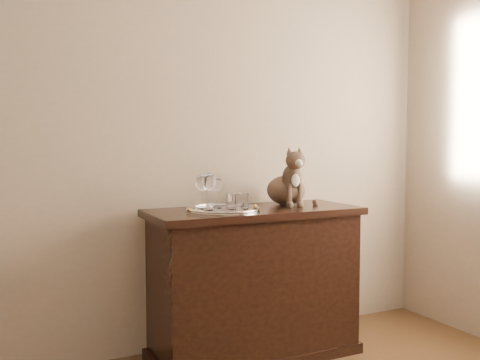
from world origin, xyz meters
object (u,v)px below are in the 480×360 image
at_px(wine_glass_a, 202,192).
at_px(tumbler_c, 241,201).
at_px(tumbler_b, 235,203).
at_px(cat, 286,176).
at_px(sideboard, 254,283).
at_px(wine_glass_b, 217,193).
at_px(tray, 223,210).
at_px(wine_glass_c, 209,192).

height_order(wine_glass_a, tumbler_c, wine_glass_a).
height_order(tumbler_b, cat, cat).
relative_size(sideboard, wine_glass_b, 7.14).
bearing_deg(tumbler_c, cat, 19.82).
bearing_deg(sideboard, tumbler_b, -141.76).
xyz_separation_m(tray, wine_glass_c, (-0.08, -0.00, 0.10)).
height_order(tray, tumbler_b, tumbler_b).
xyz_separation_m(sideboard, tray, (-0.21, -0.03, 0.43)).
xyz_separation_m(sideboard, wine_glass_c, (-0.29, -0.03, 0.53)).
xyz_separation_m(tray, wine_glass_a, (-0.09, 0.08, 0.10)).
bearing_deg(sideboard, wine_glass_b, 165.39).
bearing_deg(cat, tumbler_b, -144.93).
bearing_deg(wine_glass_c, tumbler_b, -51.77).
xyz_separation_m(wine_glass_a, tumbler_c, (0.19, -0.09, -0.05)).
height_order(tray, wine_glass_a, wine_glass_a).
bearing_deg(wine_glass_c, tray, 1.52).
bearing_deg(wine_glass_c, wine_glass_a, 97.00).
relative_size(wine_glass_b, wine_glass_c, 0.84).
bearing_deg(wine_glass_c, wine_glass_b, 46.25).
bearing_deg(tumbler_b, wine_glass_a, 117.60).
distance_m(tray, tumbler_c, 0.11).
relative_size(wine_glass_c, cat, 0.58).
bearing_deg(tumbler_c, wine_glass_c, 175.51).
bearing_deg(cat, sideboard, -154.57).
bearing_deg(sideboard, wine_glass_a, 170.99).
bearing_deg(wine_glass_a, wine_glass_c, -83.00).
relative_size(wine_glass_b, tumbler_b, 1.70).
xyz_separation_m(tray, tumbler_c, (0.10, -0.02, 0.05)).
xyz_separation_m(tray, cat, (0.46, 0.11, 0.17)).
relative_size(sideboard, wine_glass_a, 6.36).
bearing_deg(cat, wine_glass_c, -160.57).
relative_size(sideboard, tumbler_b, 12.13).
distance_m(wine_glass_c, cat, 0.56).
bearing_deg(sideboard, cat, 18.00).
relative_size(tumbler_c, cat, 0.26).
xyz_separation_m(tumbler_b, tumbler_c, (0.09, 0.11, -0.01)).
height_order(tumbler_b, tumbler_c, tumbler_b).
xyz_separation_m(wine_glass_b, wine_glass_c, (-0.08, -0.09, 0.02)).
height_order(wine_glass_b, wine_glass_c, wine_glass_c).
relative_size(tumbler_b, tumbler_c, 1.12).
relative_size(sideboard, tumbler_c, 13.56).
distance_m(tumbler_b, tumbler_c, 0.14).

